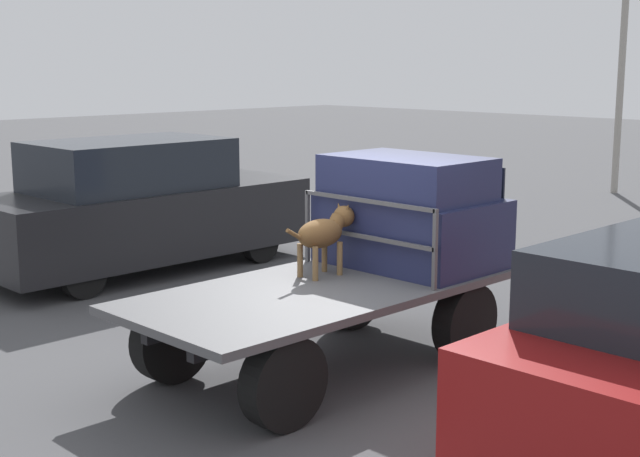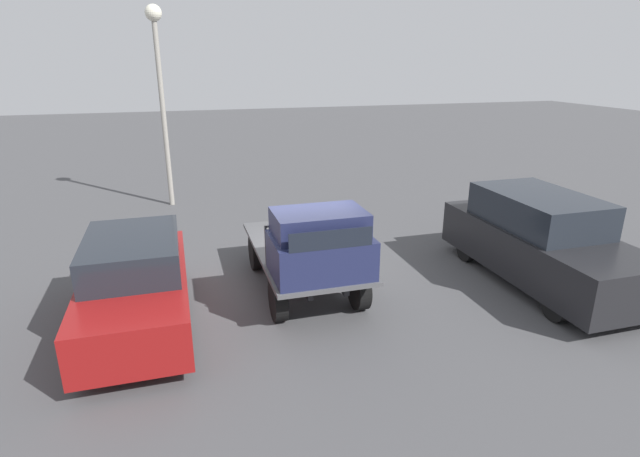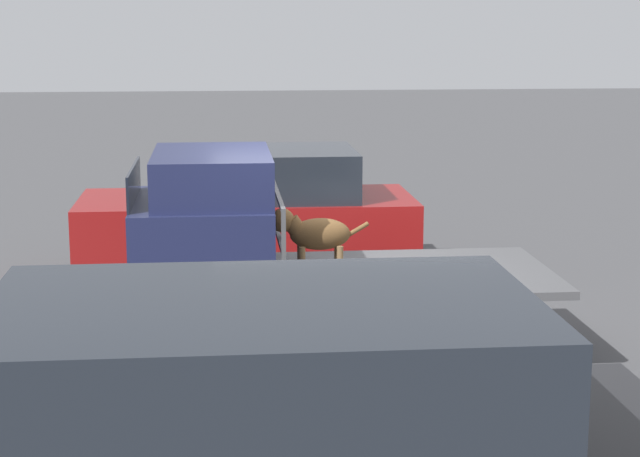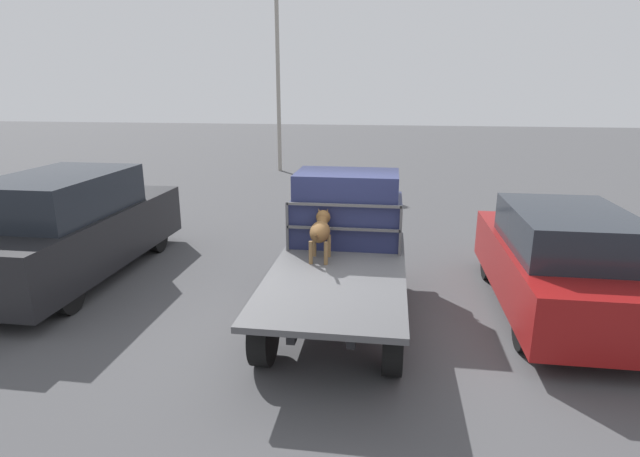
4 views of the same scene
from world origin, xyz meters
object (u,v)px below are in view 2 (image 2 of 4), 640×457
dog (321,232)px  parked_sedan (136,284)px  parked_pickup_far (540,240)px  light_pole_near (159,71)px  flatbed_truck (303,259)px

dog → parked_sedan: parked_sedan is taller
parked_pickup_far → light_pole_near: bearing=-131.6°
flatbed_truck → light_pole_near: (-7.40, -2.64, 3.66)m
parked_pickup_far → light_pole_near: (-8.57, -7.62, 3.33)m
flatbed_truck → dog: (0.34, 0.31, 0.70)m
flatbed_truck → parked_sedan: bearing=-76.6°
dog → parked_pickup_far: bearing=87.4°
parked_sedan → light_pole_near: size_ratio=0.68×
parked_pickup_far → flatbed_truck: bearing=-96.5°
parked_sedan → parked_pickup_far: (0.39, 8.27, 0.12)m
parked_pickup_far → parked_sedan: bearing=-86.0°
flatbed_truck → parked_sedan: (0.78, -3.29, 0.21)m
dog → parked_pickup_far: (0.84, 4.67, -0.37)m
flatbed_truck → light_pole_near: bearing=-160.3°
dog → light_pole_near: 8.79m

